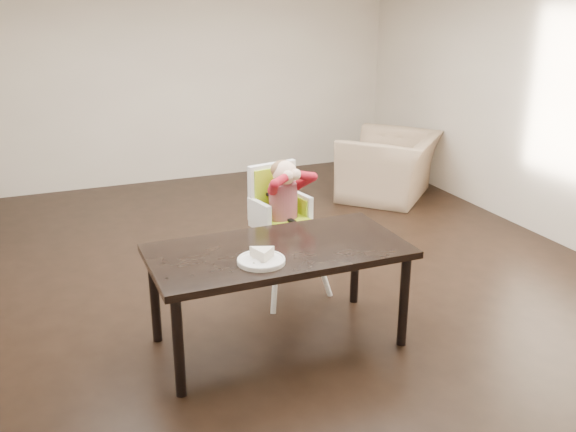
% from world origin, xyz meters
% --- Properties ---
extents(ground, '(7.00, 7.00, 0.00)m').
position_xyz_m(ground, '(0.00, 0.00, 0.00)').
color(ground, black).
rests_on(ground, ground).
extents(room_walls, '(6.02, 7.02, 2.71)m').
position_xyz_m(room_walls, '(0.00, 0.00, 1.86)').
color(room_walls, beige).
rests_on(room_walls, ground).
extents(dining_table, '(1.80, 0.90, 0.75)m').
position_xyz_m(dining_table, '(-0.37, -1.05, 0.67)').
color(dining_table, black).
rests_on(dining_table, ground).
extents(high_chair, '(0.57, 0.57, 1.16)m').
position_xyz_m(high_chair, '(-0.03, -0.26, 0.82)').
color(high_chair, white).
rests_on(high_chair, ground).
extents(plate, '(0.40, 0.40, 0.09)m').
position_xyz_m(plate, '(-0.57, -1.24, 0.78)').
color(plate, white).
rests_on(plate, dining_table).
extents(armchair, '(1.41, 1.40, 1.05)m').
position_xyz_m(armchair, '(2.20, 1.71, 0.53)').
color(armchair, tan).
rests_on(armchair, ground).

